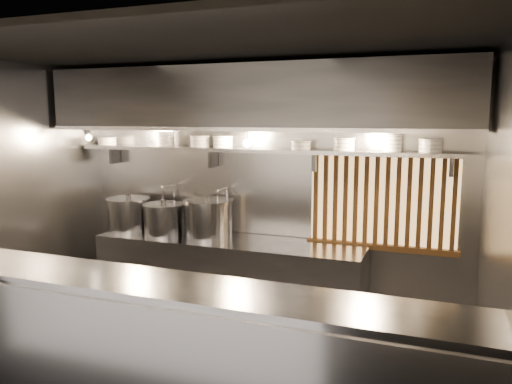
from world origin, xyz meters
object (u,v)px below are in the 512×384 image
Objects in this scene: stock_pot_mid at (129,214)px; stock_pot_left at (164,219)px; heat_lamp at (87,132)px; pendant_bulb at (247,143)px; stock_pot_right at (209,218)px.

stock_pot_left is at bearing -5.83° from stock_pot_mid.
heat_lamp is 1.87× the size of pendant_bulb.
stock_pot_right is (0.53, 0.07, 0.03)m from stock_pot_left.
stock_pot_right is at bearing -176.11° from pendant_bulb.
stock_pot_mid is 0.81× the size of stock_pot_right.
heat_lamp reaches higher than stock_pot_right.
pendant_bulb is 0.31× the size of stock_pot_left.
stock_pot_mid is (0.30, 0.30, -0.97)m from heat_lamp.
heat_lamp is 0.57× the size of stock_pot_left.
stock_pot_left is at bearing 16.81° from heat_lamp.
heat_lamp reaches higher than stock_pot_left.
stock_pot_mid is (-1.50, -0.05, -0.87)m from pendant_bulb.
heat_lamp is 0.63× the size of stock_pot_mid.
heat_lamp is 1.83m from pendant_bulb.
stock_pot_right is (-0.46, -0.03, -0.85)m from pendant_bulb.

